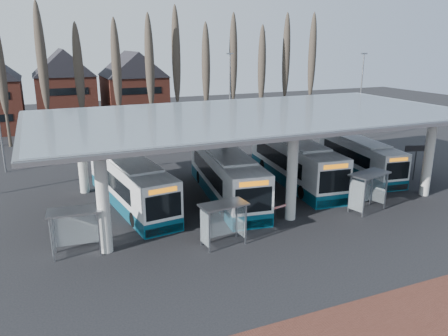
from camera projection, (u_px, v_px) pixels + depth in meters
name	position (u px, v px, depth m)	size (l,w,h in m)	color
ground	(311.00, 233.00, 26.97)	(140.00, 140.00, 0.00)	black
station_canopy	(254.00, 121.00, 32.46)	(32.00, 16.00, 6.34)	beige
poplar_row	(162.00, 64.00, 53.67)	(45.10, 1.10, 14.50)	#473D33
townhouse_row	(26.00, 84.00, 58.21)	(36.80, 10.30, 12.25)	brown
lamp_post_b	(230.00, 96.00, 50.71)	(0.80, 0.16, 10.17)	slate
lamp_post_c	(361.00, 96.00, 50.72)	(0.80, 0.16, 10.17)	slate
bus_0	(131.00, 183.00, 31.33)	(4.09, 12.45, 3.40)	white
bus_1	(226.00, 175.00, 33.02)	(4.47, 13.09, 3.57)	white
bus_2	(294.00, 162.00, 36.60)	(4.22, 13.19, 3.60)	white
bus_3	(359.00, 157.00, 39.26)	(3.96, 11.26, 3.07)	white
shelter_0	(75.00, 221.00, 23.93)	(2.96, 1.71, 2.62)	gray
shelter_1	(222.00, 214.00, 25.07)	(2.83, 1.59, 2.53)	gray
shelter_2	(367.00, 183.00, 30.18)	(3.23, 2.16, 2.74)	gray
info_sign_1	(416.00, 151.00, 36.69)	(1.98, 0.69, 3.03)	black
barrier	(278.00, 208.00, 28.60)	(2.32, 0.88, 1.17)	black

